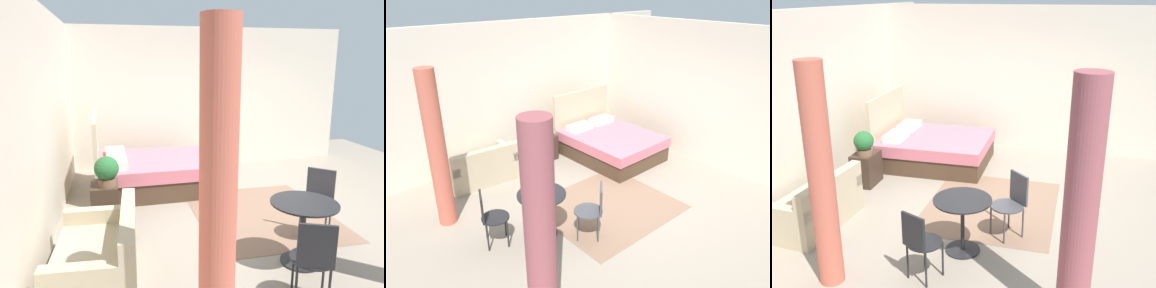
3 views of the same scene
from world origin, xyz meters
TOP-DOWN VIEW (x-y plane):
  - ground_plane at (0.00, 0.00)m, footprint 8.37×8.81m
  - wall_back at (0.00, 2.91)m, footprint 8.37×0.12m
  - wall_right at (2.68, 0.00)m, footprint 0.12×5.81m
  - area_rug at (-0.18, 0.00)m, footprint 2.18×1.92m
  - bed at (1.30, 1.45)m, footprint 1.63×2.02m
  - couch at (-1.37, 2.25)m, footprint 1.38×0.88m
  - nightstand at (0.10, 2.22)m, footprint 0.50×0.36m
  - potted_plant at (-0.00, 2.18)m, footprint 0.33×0.33m
  - vase at (0.22, 2.20)m, footprint 0.10×0.10m
  - balcony_table at (-1.47, 0.10)m, footprint 0.72×0.72m
  - cafe_chair_near_window at (-2.18, 0.40)m, footprint 0.53×0.53m
  - cafe_chair_near_couch at (-0.90, -0.43)m, footprint 0.61×0.61m
  - curtain_left at (-2.43, -1.26)m, footprint 0.32×0.32m
  - curtain_right at (-2.43, 1.37)m, footprint 0.27×0.27m

SIDE VIEW (x-z plane):
  - ground_plane at x=0.00m, z-range -0.02..0.00m
  - area_rug at x=-0.18m, z-range 0.00..0.01m
  - couch at x=-1.37m, z-range -0.11..0.64m
  - nightstand at x=0.10m, z-range 0.00..0.55m
  - bed at x=1.30m, z-range -0.35..0.96m
  - balcony_table at x=-1.47m, z-range 0.14..0.86m
  - cafe_chair_near_couch at x=-0.90m, z-range 0.09..0.95m
  - cafe_chair_near_window at x=-2.18m, z-range 0.09..0.95m
  - vase at x=0.22m, z-range 0.55..0.78m
  - potted_plant at x=0.00m, z-range 0.56..0.98m
  - curtain_left at x=-2.43m, z-range 0.00..2.49m
  - curtain_right at x=-2.43m, z-range 0.00..2.49m
  - wall_back at x=0.00m, z-range 0.00..2.87m
  - wall_right at x=2.68m, z-range 0.00..2.87m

